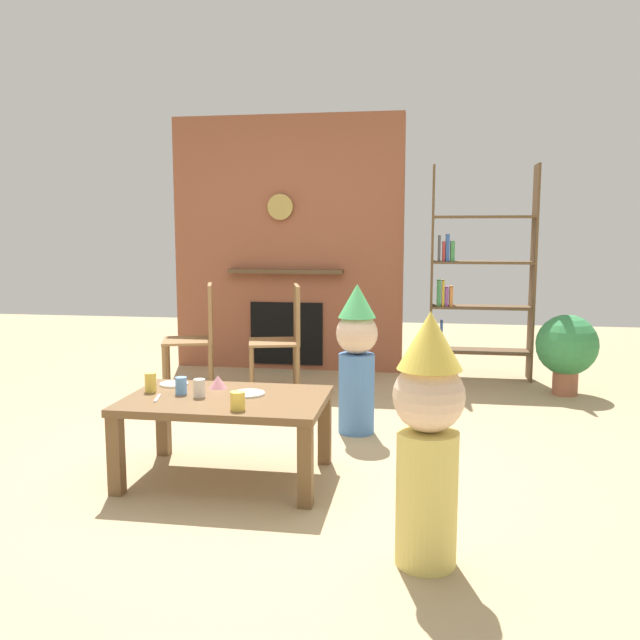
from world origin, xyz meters
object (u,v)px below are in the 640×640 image
(paper_cup_far_left, at_px, (181,386))
(paper_plate_rear, at_px, (248,394))
(paper_plate_front, at_px, (174,384))
(potted_plant_tall, at_px, (567,347))
(paper_cup_near_left, at_px, (151,382))
(child_with_cone_hat, at_px, (428,433))
(dining_chair_left, at_px, (199,332))
(coffee_table, at_px, (226,409))
(paper_cup_near_right, at_px, (199,388))
(birthday_cake_slice, at_px, (218,382))
(bookshelf, at_px, (474,280))
(paper_cup_center, at_px, (238,401))
(dining_chair_middle, at_px, (285,333))
(child_in_pink, at_px, (357,355))

(paper_cup_far_left, relative_size, paper_plate_rear, 0.52)
(paper_plate_front, xyz_separation_m, potted_plant_tall, (2.56, 2.01, -0.06))
(paper_cup_near_left, height_order, child_with_cone_hat, child_with_cone_hat)
(paper_cup_near_left, relative_size, potted_plant_tall, 0.16)
(dining_chair_left, xyz_separation_m, potted_plant_tall, (2.96, 0.42, -0.12))
(coffee_table, xyz_separation_m, child_with_cone_hat, (1.06, -0.77, 0.16))
(paper_cup_near_right, relative_size, birthday_cake_slice, 0.97)
(bookshelf, bearing_deg, birthday_cake_slice, -121.56)
(coffee_table, relative_size, paper_cup_center, 11.67)
(paper_cup_far_left, relative_size, dining_chair_middle, 0.10)
(paper_cup_center, height_order, potted_plant_tall, potted_plant_tall)
(paper_cup_center, height_order, paper_plate_rear, paper_cup_center)
(dining_chair_middle, bearing_deg, coffee_table, 77.54)
(paper_plate_front, distance_m, child_in_pink, 1.21)
(paper_cup_center, bearing_deg, paper_plate_rear, 95.35)
(coffee_table, bearing_deg, dining_chair_left, 113.38)
(paper_cup_near_left, relative_size, paper_cup_near_right, 1.09)
(dining_chair_left, height_order, dining_chair_middle, same)
(potted_plant_tall, bearing_deg, paper_cup_center, -129.80)
(paper_cup_center, distance_m, child_in_pink, 1.26)
(paper_cup_near_left, relative_size, child_with_cone_hat, 0.10)
(child_with_cone_hat, distance_m, child_in_pink, 1.76)
(dining_chair_middle, bearing_deg, paper_cup_near_left, 63.61)
(paper_cup_near_right, bearing_deg, dining_chair_middle, 87.84)
(coffee_table, relative_size, dining_chair_middle, 1.18)
(paper_cup_near_right, distance_m, dining_chair_left, 1.94)
(bookshelf, xyz_separation_m, paper_plate_rear, (-1.36, -2.67, -0.44))
(bookshelf, height_order, child_with_cone_hat, bookshelf)
(bookshelf, distance_m, dining_chair_left, 2.46)
(bookshelf, relative_size, dining_chair_left, 2.11)
(paper_cup_center, bearing_deg, paper_cup_near_left, 153.78)
(paper_cup_far_left, relative_size, child_in_pink, 0.09)
(potted_plant_tall, bearing_deg, child_in_pink, -140.67)
(coffee_table, relative_size, paper_cup_near_right, 10.92)
(paper_cup_near_left, height_order, paper_plate_rear, paper_cup_near_left)
(child_with_cone_hat, bearing_deg, potted_plant_tall, -74.54)
(paper_plate_front, xyz_separation_m, dining_chair_left, (-0.40, 1.59, 0.05))
(bookshelf, height_order, paper_cup_near_right, bookshelf)
(paper_cup_near_right, height_order, potted_plant_tall, potted_plant_tall)
(coffee_table, height_order, birthday_cake_slice, birthday_cake_slice)
(paper_plate_front, xyz_separation_m, child_with_cone_hat, (1.43, -0.99, 0.08))
(bookshelf, relative_size, potted_plant_tall, 2.89)
(birthday_cake_slice, bearing_deg, coffee_table, -60.70)
(paper_plate_rear, height_order, birthday_cake_slice, birthday_cake_slice)
(paper_cup_far_left, bearing_deg, potted_plant_tall, 42.07)
(dining_chair_left, relative_size, potted_plant_tall, 1.37)
(paper_cup_far_left, bearing_deg, dining_chair_left, 106.31)
(coffee_table, xyz_separation_m, paper_cup_center, (0.13, -0.24, 0.11))
(paper_plate_rear, bearing_deg, dining_chair_middle, 95.58)
(child_with_cone_hat, xyz_separation_m, dining_chair_middle, (-1.13, 2.61, -0.03))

